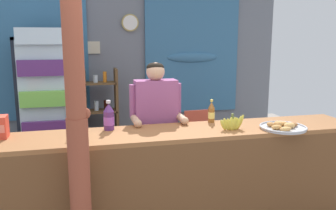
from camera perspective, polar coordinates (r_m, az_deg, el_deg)
name	(u,v)px	position (r m, az deg, el deg)	size (l,w,h in m)	color
ground_plane	(147,198)	(4.18, -3.40, -14.60)	(7.51, 7.51, 0.00)	gray
back_wall_curtained	(125,69)	(5.56, -6.88, 5.82)	(4.93, 0.22, 2.55)	slate
stall_counter	(177,171)	(3.30, 1.41, -10.60)	(3.65, 0.59, 0.94)	#935B33
timber_post	(77,125)	(2.69, -14.39, -3.06)	(0.18, 0.16, 2.43)	brown
drink_fridge	(45,95)	(5.00, -19.12, 1.58)	(0.67, 0.68, 1.91)	black
bottle_shelf_rack	(101,114)	(5.22, -10.63, -1.41)	(0.48, 0.28, 1.35)	brown
plastic_lawn_chair	(195,135)	(4.84, 4.41, -4.79)	(0.48, 0.48, 0.86)	#E5563D
shopkeeper	(156,117)	(3.71, -1.96, -1.96)	(0.55, 0.42, 1.54)	#28282D
soda_bottle_grape_soda	(109,117)	(3.35, -9.47, -1.96)	(0.10, 0.10, 0.28)	#56286B
soda_bottle_iced_tea	(211,113)	(3.63, 6.97, -1.21)	(0.07, 0.07, 0.24)	brown
soda_bottle_lime_soda	(75,125)	(3.21, -14.70, -3.18)	(0.06, 0.06, 0.22)	#75C64C
pastry_tray	(283,127)	(3.52, 17.96, -3.35)	(0.44, 0.44, 0.07)	#BCBCC1
banana_bunch	(232,124)	(3.37, 10.30, -2.94)	(0.26, 0.06, 0.16)	#DBCC42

